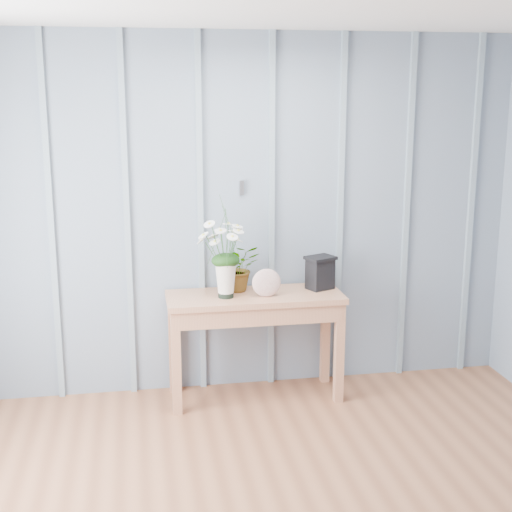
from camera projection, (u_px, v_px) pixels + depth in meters
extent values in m
cube|color=gray|center=(236.00, 216.00, 4.97)|extent=(4.00, 0.01, 2.50)
cube|color=#A6A6AA|center=(242.00, 188.00, 4.91)|extent=(0.03, 0.01, 0.10)
cube|color=gray|center=(51.00, 222.00, 4.75)|extent=(0.04, 0.03, 2.50)
cube|color=gray|center=(127.00, 220.00, 4.83)|extent=(0.04, 0.03, 2.50)
cube|color=gray|center=(200.00, 218.00, 4.92)|extent=(0.04, 0.03, 2.50)
cube|color=gray|center=(271.00, 215.00, 5.00)|extent=(0.04, 0.03, 2.50)
cube|color=gray|center=(340.00, 213.00, 5.08)|extent=(0.04, 0.03, 2.50)
cube|color=gray|center=(406.00, 211.00, 5.17)|extent=(0.04, 0.03, 2.50)
cube|color=gray|center=(471.00, 209.00, 5.25)|extent=(0.04, 0.03, 2.50)
cube|color=#AC7150|center=(255.00, 297.00, 4.86)|extent=(1.20, 0.45, 0.04)
cube|color=#AC7150|center=(255.00, 308.00, 4.88)|extent=(1.13, 0.42, 0.12)
cube|color=#AC7150|center=(176.00, 364.00, 4.68)|extent=(0.06, 0.06, 0.71)
cube|color=#AC7150|center=(339.00, 353.00, 4.87)|extent=(0.06, 0.06, 0.71)
cube|color=#AC7150|center=(173.00, 345.00, 5.03)|extent=(0.06, 0.06, 0.71)
cube|color=#AC7150|center=(325.00, 336.00, 5.21)|extent=(0.06, 0.06, 0.71)
cylinder|color=black|center=(226.00, 292.00, 4.78)|extent=(0.10, 0.10, 0.07)
cone|color=silver|center=(226.00, 278.00, 4.76)|extent=(0.16, 0.16, 0.24)
ellipsoid|color=black|center=(226.00, 260.00, 4.73)|extent=(0.19, 0.16, 0.10)
imported|color=black|center=(238.00, 267.00, 4.91)|extent=(0.30, 0.26, 0.33)
ellipsoid|color=#954E57|center=(267.00, 283.00, 4.78)|extent=(0.20, 0.06, 0.19)
cube|color=black|center=(320.00, 274.00, 4.97)|extent=(0.21, 0.19, 0.21)
cube|color=black|center=(320.00, 258.00, 4.94)|extent=(0.23, 0.21, 0.02)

